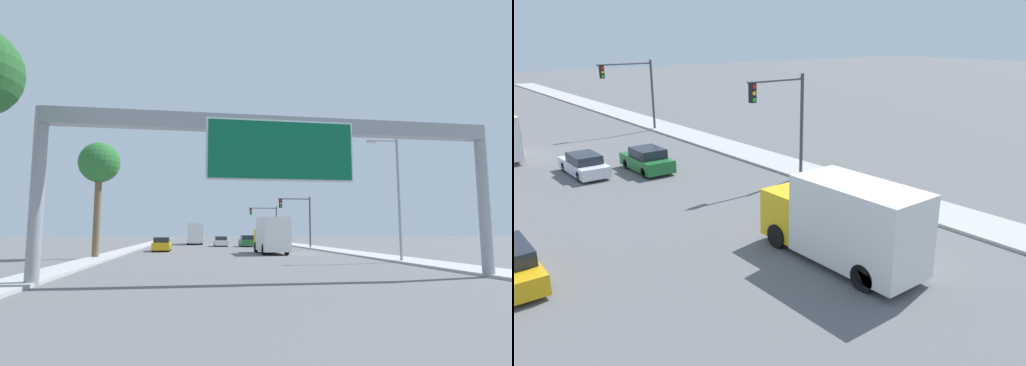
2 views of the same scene
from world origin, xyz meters
TOP-DOWN VIEW (x-y plane):
  - sidewalk_right at (11.25, 60.00)m, footprint 3.00×120.00m
  - median_strip_left at (-10.75, 60.00)m, footprint 2.00×120.00m
  - sign_gantry at (0.00, 17.92)m, footprint 20.44×0.73m
  - car_far_right at (0.00, 56.85)m, footprint 1.77×4.60m
  - car_far_center at (3.50, 55.24)m, footprint 1.88×4.34m
  - car_near_center at (-7.00, 44.52)m, footprint 1.75×4.71m
  - truck_box_primary at (-3.50, 65.52)m, footprint 2.34×8.44m
  - truck_box_secondary at (3.50, 38.06)m, footprint 2.35×7.04m
  - traffic_light_near_intersection at (8.99, 48.00)m, footprint 4.07×0.32m
  - traffic_light_mid_block at (8.68, 68.00)m, footprint 4.93×0.32m
  - palm_tree_background at (-11.20, 33.65)m, footprint 3.18×3.18m
  - street_lamp_right at (10.08, 26.68)m, footprint 2.30×0.28m

SIDE VIEW (x-z plane):
  - sidewalk_right at x=11.25m, z-range 0.00..0.15m
  - median_strip_left at x=-10.75m, z-range 0.00..0.15m
  - car_far_right at x=0.00m, z-range -0.03..1.34m
  - car_near_center at x=-7.00m, z-range -0.04..1.43m
  - car_far_center at x=3.50m, z-range -0.05..1.48m
  - truck_box_primary at x=-3.50m, z-range 0.03..3.28m
  - truck_box_secondary at x=3.50m, z-range 0.02..3.38m
  - traffic_light_near_intersection at x=8.99m, z-range 1.07..7.36m
  - traffic_light_mid_block at x=8.68m, z-range 1.13..7.40m
  - street_lamp_right at x=10.08m, z-range 0.74..9.34m
  - sign_gantry at x=0.00m, z-range 2.13..9.34m
  - palm_tree_background at x=-11.20m, z-range 2.74..11.87m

